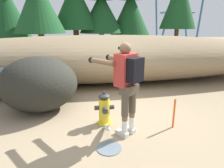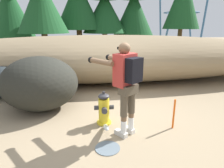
{
  "view_description": "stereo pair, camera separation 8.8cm",
  "coord_description": "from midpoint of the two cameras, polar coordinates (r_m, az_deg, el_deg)",
  "views": [
    {
      "loc": [
        -0.56,
        -3.79,
        1.94
      ],
      "look_at": [
        -0.06,
        0.11,
        0.75
      ],
      "focal_mm": 31.13,
      "sensor_mm": 36.0,
      "label": 1
    },
    {
      "loc": [
        -0.47,
        -3.8,
        1.94
      ],
      "look_at": [
        -0.06,
        0.11,
        0.75
      ],
      "focal_mm": 31.13,
      "sensor_mm": 36.0,
      "label": 2
    }
  ],
  "objects": [
    {
      "name": "utility_worker",
      "position": [
        3.34,
        3.38,
        1.59
      ],
      "size": [
        0.91,
        1.0,
        1.67
      ],
      "rotation": [
        0.0,
        0.0,
        2.24
      ],
      "color": "beige",
      "rests_on": "ground_plane"
    },
    {
      "name": "boulder_mid",
      "position": [
        6.14,
        -29.69,
        0.46
      ],
      "size": [
        1.23,
        1.17,
        0.88
      ],
      "primitive_type": "ellipsoid",
      "rotation": [
        0.0,
        0.0,
        0.12
      ],
      "color": "#293032",
      "rests_on": "ground_plane"
    },
    {
      "name": "pine_tree_right",
      "position": [
        13.13,
        -3.39,
        22.13
      ],
      "size": [
        2.82,
        2.82,
        5.55
      ],
      "color": "#47331E",
      "rests_on": "ground_plane"
    },
    {
      "name": "boulder_outlier",
      "position": [
        5.7,
        -15.26,
        -1.49
      ],
      "size": [
        0.85,
        0.84,
        0.41
      ],
      "primitive_type": "ellipsoid",
      "rotation": [
        0.0,
        0.0,
        5.59
      ],
      "color": "#26292E",
      "rests_on": "ground_plane"
    },
    {
      "name": "survey_stake",
      "position": [
        3.99,
        17.13,
        -8.25
      ],
      "size": [
        0.04,
        0.04,
        0.6
      ],
      "primitive_type": "cylinder",
      "color": "#E55914",
      "rests_on": "ground_plane"
    },
    {
      "name": "fire_hydrant",
      "position": [
        3.96,
        -2.92,
        -7.43
      ],
      "size": [
        0.4,
        0.35,
        0.69
      ],
      "color": "yellow",
      "rests_on": "ground_plane"
    },
    {
      "name": "hydrant_water_jet",
      "position": [
        3.52,
        -2.11,
        -13.73
      ],
      "size": [
        0.41,
        0.94,
        0.41
      ],
      "color": "silver",
      "rests_on": "ground_plane"
    },
    {
      "name": "dirt_embankment",
      "position": [
        7.01,
        -3.03,
        7.56
      ],
      "size": [
        14.57,
        3.2,
        1.62
      ],
      "primitive_type": "ellipsoid",
      "color": "#897556",
      "rests_on": "ground_plane"
    },
    {
      "name": "pine_tree_far_right",
      "position": [
        13.86,
        5.26,
        21.87
      ],
      "size": [
        2.92,
        2.92,
        6.14
      ],
      "color": "#47331E",
      "rests_on": "ground_plane"
    },
    {
      "name": "ground_plane",
      "position": [
        4.3,
        0.38,
        -10.28
      ],
      "size": [
        56.0,
        56.0,
        0.04
      ],
      "primitive_type": "cube",
      "color": "#998466"
    },
    {
      "name": "boulder_small",
      "position": [
        6.2,
        -19.63,
        1.94
      ],
      "size": [
        1.57,
        1.52,
        0.9
      ],
      "primitive_type": "ellipsoid",
      "rotation": [
        0.0,
        0.0,
        5.77
      ],
      "color": "#2D2325",
      "rests_on": "ground_plane"
    },
    {
      "name": "boulder_large",
      "position": [
        4.85,
        -21.17,
        0.04
      ],
      "size": [
        1.94,
        1.79,
        1.27
      ],
      "primitive_type": "ellipsoid",
      "rotation": [
        0.0,
        0.0,
        6.17
      ],
      "color": "#262721",
      "rests_on": "ground_plane"
    }
  ]
}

